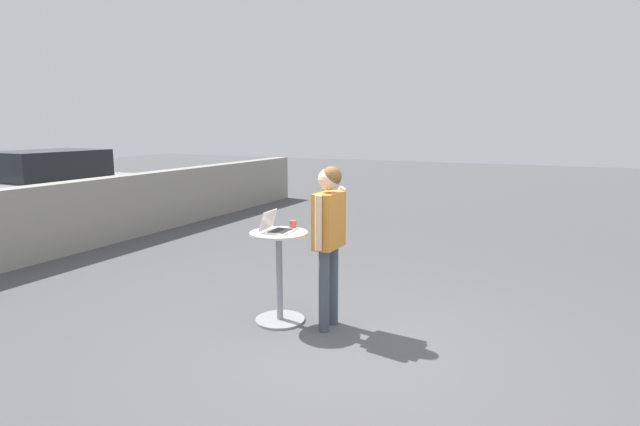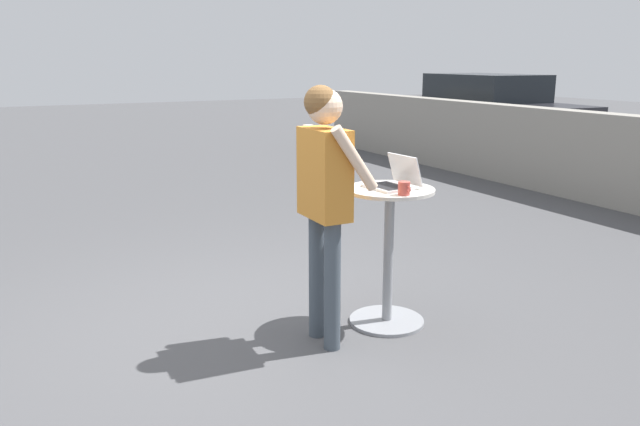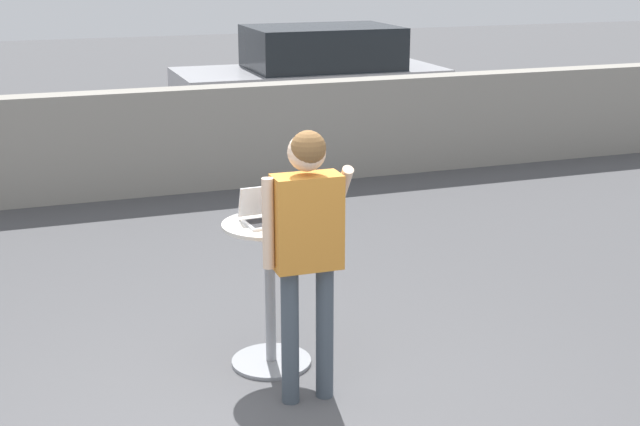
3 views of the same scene
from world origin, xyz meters
name	(u,v)px [view 1 (image 1 of 3)]	position (x,y,z in m)	size (l,w,h in m)	color
ground_plane	(351,351)	(0.00, 0.00, 0.00)	(50.00, 50.00, 0.00)	#4C4C4F
cafe_table	(279,273)	(0.35, 0.99, 0.55)	(0.62, 0.62, 1.00)	gray
laptop	(276,227)	(0.35, 1.01, 1.05)	(0.33, 0.33, 0.23)	silver
coffee_mug	(293,224)	(0.58, 0.94, 1.05)	(0.11, 0.08, 0.09)	#C14C42
standing_person	(329,226)	(0.42, 0.43, 1.10)	(0.55, 0.37, 1.72)	#424C56
parked_car_near_street	(45,184)	(3.55, 9.20, 0.77)	(4.26, 2.04, 1.54)	#9E9EA3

